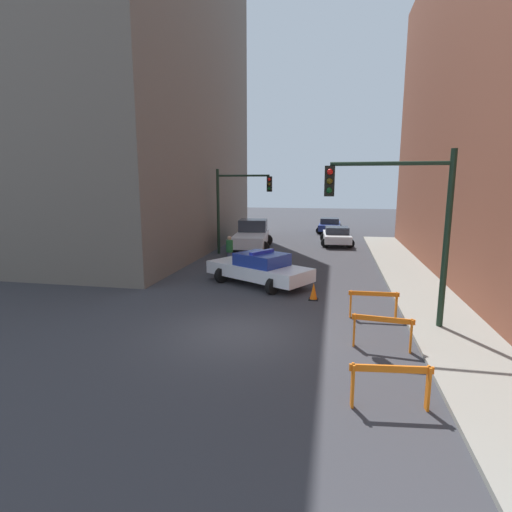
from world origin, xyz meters
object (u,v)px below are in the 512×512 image
parked_car_near (337,235)px  parked_car_mid (330,225)px  pedestrian_crossing (230,251)px  barrier_back (373,300)px  white_truck (252,235)px  barrier_front (391,379)px  traffic_light_far (235,199)px  barrier_mid (382,327)px  police_car (259,268)px  traffic_cone (314,292)px  traffic_light_near (406,212)px

parked_car_near → parked_car_mid: (-0.59, 7.16, 0.00)m
pedestrian_crossing → barrier_back: bearing=-2.0°
white_truck → barrier_back: 14.62m
parked_car_mid → barrier_front: parked_car_mid is taller
traffic_light_far → barrier_mid: bearing=-61.2°
white_truck → pedestrian_crossing: size_ratio=3.35×
police_car → parked_car_near: 12.67m
barrier_front → barrier_back: bearing=88.4°
traffic_light_far → parked_car_mid: (5.58, 12.21, -2.72)m
traffic_light_far → parked_car_near: traffic_light_far is taller
traffic_light_far → barrier_mid: (7.33, -13.31, -2.78)m
parked_car_near → pedestrian_crossing: (-5.51, -9.01, 0.19)m
barrier_mid → barrier_back: 2.50m
traffic_light_far → barrier_front: 17.97m
traffic_cone → pedestrian_crossing: bearing=132.3°
parked_car_mid → barrier_back: (1.75, -23.02, -0.06)m
barrier_mid → traffic_light_near: bearing=69.0°
traffic_light_far → white_truck: (0.58, 2.15, -2.49)m
pedestrian_crossing → barrier_mid: bearing=-10.7°
traffic_light_far → parked_car_mid: 13.70m
white_truck → traffic_cone: size_ratio=8.48×
parked_car_near → barrier_front: bearing=-90.6°
traffic_light_far → barrier_front: (7.17, -16.25, -2.78)m
barrier_mid → barrier_back: size_ratio=1.00×
parked_car_mid → barrier_mid: bearing=-85.2°
traffic_cone → parked_car_near: bearing=86.5°
barrier_front → traffic_cone: barrier_front is taller
parked_car_near → traffic_cone: parked_car_near is taller
pedestrian_crossing → barrier_back: pedestrian_crossing is taller
traffic_light_near → traffic_light_far: bearing=125.0°
traffic_light_near → police_car: 7.29m
traffic_light_near → traffic_cone: bearing=138.3°
traffic_cone → police_car: bearing=142.5°
parked_car_near → traffic_cone: 14.14m
white_truck → barrier_mid: white_truck is taller
parked_car_mid → barrier_front: 28.50m
traffic_light_far → parked_car_near: size_ratio=1.18×
traffic_light_near → traffic_cone: 4.86m
traffic_light_near → pedestrian_crossing: 10.87m
traffic_light_near → barrier_mid: size_ratio=3.26×
police_car → white_truck: white_truck is taller
police_car → barrier_mid: police_car is taller
traffic_light_far → police_car: 8.18m
pedestrian_crossing → barrier_mid: 11.49m
police_car → pedestrian_crossing: pedestrian_crossing is taller
pedestrian_crossing → traffic_cone: pedestrian_crossing is taller
traffic_light_near → traffic_light_far: size_ratio=1.00×
traffic_light_far → traffic_light_near: bearing=-55.0°
barrier_back → police_car: bearing=140.9°
barrier_front → barrier_back: 5.44m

